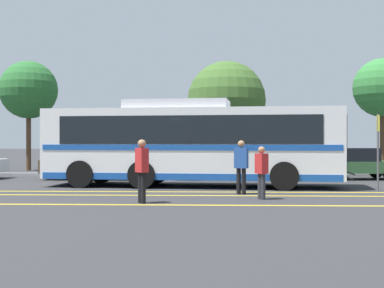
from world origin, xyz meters
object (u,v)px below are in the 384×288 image
(pedestrian_2, at_px, (262,170))
(tree_2, at_px, (227,100))
(pedestrian_1, at_px, (142,167))
(tree_3, at_px, (383,88))
(parked_car_1, at_px, (94,164))
(pedestrian_0, at_px, (241,164))
(parked_car_2, at_px, (226,164))
(bus_stop_sign, at_px, (378,142))
(parked_car_3, at_px, (351,164))
(tree_0, at_px, (29,90))
(transit_bus, at_px, (192,142))

(pedestrian_2, height_order, tree_2, tree_2)
(pedestrian_1, distance_m, tree_2, 13.60)
(pedestrian_2, height_order, tree_3, tree_3)
(parked_car_1, relative_size, pedestrian_0, 2.66)
(pedestrian_2, relative_size, tree_3, 0.26)
(parked_car_2, xyz_separation_m, bus_stop_sign, (5.13, -5.33, 0.97))
(parked_car_2, xyz_separation_m, pedestrian_0, (0.35, -6.84, 0.29))
(parked_car_3, distance_m, tree_0, 18.71)
(bus_stop_sign, distance_m, tree_0, 20.77)
(transit_bus, relative_size, pedestrian_2, 7.40)
(parked_car_3, bearing_deg, pedestrian_0, 139.79)
(pedestrian_2, distance_m, tree_2, 12.32)
(parked_car_2, distance_m, pedestrian_0, 6.86)
(parked_car_2, bearing_deg, transit_bus, 160.39)
(parked_car_1, xyz_separation_m, pedestrian_2, (6.81, -8.17, 0.19))
(pedestrian_0, distance_m, pedestrian_1, 3.86)
(tree_2, distance_m, tree_3, 8.18)
(transit_bus, height_order, bus_stop_sign, transit_bus)
(transit_bus, distance_m, pedestrian_1, 5.69)
(parked_car_3, bearing_deg, transit_bus, 117.11)
(parked_car_1, bearing_deg, pedestrian_2, 37.85)
(pedestrian_1, height_order, tree_0, tree_0)
(pedestrian_0, relative_size, bus_stop_sign, 0.65)
(transit_bus, relative_size, tree_2, 1.96)
(pedestrian_1, xyz_separation_m, tree_0, (-8.91, 16.34, 3.72))
(pedestrian_2, bearing_deg, parked_car_2, 160.72)
(bus_stop_sign, bearing_deg, tree_2, -144.61)
(tree_0, height_order, tree_2, tree_0)
(transit_bus, height_order, tree_2, tree_2)
(parked_car_1, bearing_deg, tree_2, 119.92)
(parked_car_2, distance_m, tree_2, 4.76)
(pedestrian_1, xyz_separation_m, tree_2, (2.61, 13.04, 2.82))
(parked_car_2, xyz_separation_m, pedestrian_2, (0.87, -8.36, 0.18))
(parked_car_3, bearing_deg, pedestrian_2, 147.53)
(pedestrian_0, xyz_separation_m, tree_3, (7.90, 11.05, 3.50))
(pedestrian_1, bearing_deg, tree_0, -4.72)
(pedestrian_0, xyz_separation_m, pedestrian_2, (0.51, -1.51, -0.11))
(pedestrian_1, relative_size, tree_0, 0.27)
(parked_car_2, distance_m, pedestrian_2, 8.40)
(tree_2, bearing_deg, pedestrian_1, -101.32)
(pedestrian_2, bearing_deg, tree_3, 124.34)
(tree_0, height_order, tree_3, tree_0)
(parked_car_1, height_order, tree_2, tree_2)
(parked_car_3, bearing_deg, parked_car_2, 88.60)
(transit_bus, distance_m, pedestrian_2, 5.03)
(parked_car_1, height_order, parked_car_2, parked_car_2)
(pedestrian_0, distance_m, bus_stop_sign, 5.06)
(transit_bus, bearing_deg, parked_car_3, 126.64)
(parked_car_1, height_order, tree_3, tree_3)
(transit_bus, bearing_deg, parked_car_1, -123.15)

